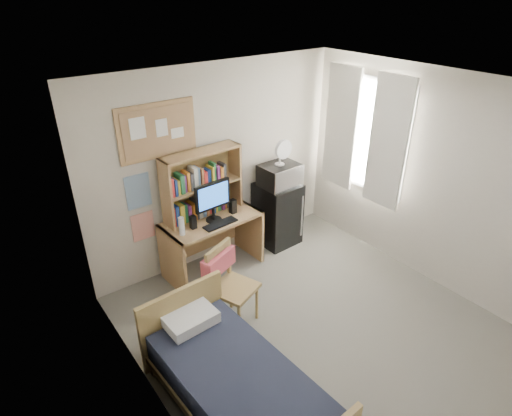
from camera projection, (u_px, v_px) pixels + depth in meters
floor at (326, 336)px, 4.66m from camera, size 3.60×4.20×0.02m
ceiling at (351, 96)px, 3.43m from camera, size 3.60×4.20×0.02m
wall_back at (218, 165)px, 5.52m from camera, size 3.60×0.04×2.60m
wall_left at (162, 312)px, 3.09m from camera, size 0.04×4.20×2.60m
wall_right at (444, 185)px, 4.99m from camera, size 0.04×4.20×2.60m
window_unit at (365, 135)px, 5.67m from camera, size 0.10×1.40×1.70m
curtain_left at (388, 144)px, 5.37m from camera, size 0.04×0.55×1.70m
curtain_right at (341, 128)px, 5.94m from camera, size 0.04×0.55×1.70m
bulletin_board at (157, 131)px, 4.81m from camera, size 0.94×0.03×0.64m
poster_wave at (138, 191)px, 4.96m from camera, size 0.30×0.01×0.42m
poster_japan at (143, 226)px, 5.18m from camera, size 0.28×0.01×0.36m
desk at (213, 244)px, 5.55m from camera, size 1.27×0.69×0.77m
desk_chair at (234, 288)px, 4.62m from camera, size 0.62×0.62×0.96m
mini_fridge at (277, 213)px, 6.13m from camera, size 0.56×0.56×0.92m
bed at (238, 391)px, 3.73m from camera, size 0.98×1.82×0.49m
hutch at (202, 184)px, 5.27m from camera, size 1.05×0.33×0.85m
monitor at (213, 202)px, 5.20m from camera, size 0.49×0.07×0.52m
keyboard at (220, 224)px, 5.23m from camera, size 0.45×0.17×0.02m
speaker_left at (193, 222)px, 5.12m from camera, size 0.07×0.07×0.17m
speaker_right at (233, 206)px, 5.45m from camera, size 0.08×0.08×0.19m
water_bottle at (182, 226)px, 4.97m from camera, size 0.07×0.07×0.23m
hoodie at (218, 262)px, 4.59m from camera, size 0.47×0.29×0.21m
microwave at (279, 175)px, 5.83m from camera, size 0.53×0.41×0.30m
desk_fan at (280, 153)px, 5.68m from camera, size 0.27×0.27×0.33m
pillow at (190, 319)px, 4.10m from camera, size 0.50×0.36×0.12m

